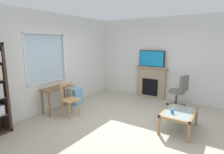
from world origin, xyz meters
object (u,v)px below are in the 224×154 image
desk_under_window (57,92)px  wooden_chair (69,99)px  plastic_drawer_unit (75,96)px  tv (152,59)px  fireplace (151,82)px  coffee_table (179,114)px  sippy_cup (172,111)px  office_chair (179,90)px

desk_under_window → wooden_chair: 0.53m
desk_under_window → wooden_chair: wooden_chair is taller
plastic_drawer_unit → tv: tv is taller
fireplace → coffee_table: bearing=-143.8°
wooden_chair → plastic_drawer_unit: wooden_chair is taller
fireplace → desk_under_window: bearing=147.7°
plastic_drawer_unit → fireplace: size_ratio=0.46×
plastic_drawer_unit → tv: bearing=-41.9°
coffee_table → sippy_cup: (-0.17, 0.11, 0.11)m
desk_under_window → tv: 3.34m
desk_under_window → wooden_chair: (-0.03, -0.51, -0.12)m
wooden_chair → desk_under_window: bearing=87.1°
wooden_chair → coffee_table: bearing=-73.8°
desk_under_window → fireplace: 3.25m
sippy_cup → fireplace: bearing=31.9°
wooden_chair → fireplace: size_ratio=0.79×
desk_under_window → coffee_table: desk_under_window is taller
office_chair → wooden_chair: bearing=134.7°
office_chair → sippy_cup: office_chair is taller
wooden_chair → tv: size_ratio=1.01×
desk_under_window → plastic_drawer_unit: size_ratio=1.73×
plastic_drawer_unit → sippy_cup: sippy_cup is taller
office_chair → coffee_table: office_chair is taller
fireplace → office_chair: fireplace is taller
desk_under_window → office_chair: bearing=-51.4°
sippy_cup → plastic_drawer_unit: bearing=87.1°
office_chair → coffee_table: size_ratio=1.04×
wooden_chair → fireplace: bearing=-23.8°
fireplace → tv: 0.84m
desk_under_window → coffee_table: bearing=-76.8°
wooden_chair → coffee_table: wooden_chair is taller
office_chair → sippy_cup: size_ratio=11.11×
wooden_chair → office_chair: (2.29, -2.32, 0.09)m
desk_under_window → fireplace: size_ratio=0.79×
tv → sippy_cup: tv is taller
wooden_chair → fireplace: 3.03m
fireplace → coffee_table: size_ratio=1.18×
wooden_chair → tv: 3.16m
wooden_chair → plastic_drawer_unit: bearing=36.5°
tv → coffee_table: size_ratio=0.93×
desk_under_window → tv: tv is taller
plastic_drawer_unit → tv: (1.99, -1.79, 1.14)m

